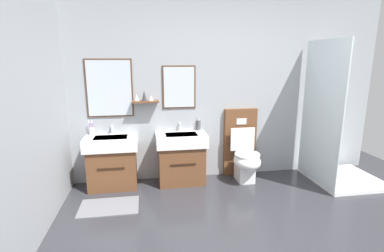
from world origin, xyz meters
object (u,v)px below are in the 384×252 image
toilet (243,154)px  vanity_sink_left (112,161)px  soap_dispenser (199,125)px  toothbrush_cup (92,131)px  vanity_sink_right (181,157)px  shower_tray (335,153)px

toilet → vanity_sink_left: bearing=179.7°
soap_dispenser → toothbrush_cup: bearing=-179.6°
vanity_sink_right → toothbrush_cup: bearing=172.8°
vanity_sink_left → toothbrush_cup: toothbrush_cup is taller
toilet → shower_tray: bearing=-14.4°
toilet → soap_dispenser: bearing=164.6°
soap_dispenser → shower_tray: shower_tray is taller
toilet → soap_dispenser: size_ratio=5.56×
vanity_sink_right → toilet: (0.90, -0.01, 0.00)m
vanity_sink_left → soap_dispenser: bearing=7.6°
vanity_sink_left → toilet: 1.82m
soap_dispenser → shower_tray: size_ratio=0.09×
vanity_sink_right → shower_tray: 2.14m
shower_tray → soap_dispenser: bearing=165.3°
vanity_sink_left → vanity_sink_right: size_ratio=1.00×
toothbrush_cup → soap_dispenser: (1.47, 0.01, 0.02)m
shower_tray → vanity_sink_left: bearing=173.9°
soap_dispenser → vanity_sink_left: bearing=-172.4°
toothbrush_cup → vanity_sink_left: bearing=-29.7°
soap_dispenser → shower_tray: (1.85, -0.48, -0.37)m
vanity_sink_right → soap_dispenser: (0.27, 0.16, 0.41)m
vanity_sink_right → shower_tray: size_ratio=0.36×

